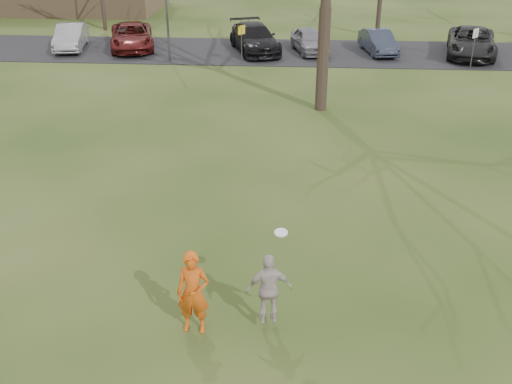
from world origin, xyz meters
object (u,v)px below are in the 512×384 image
at_px(car_2, 132,36).
at_px(car_6, 472,42).
at_px(catching_play, 269,289).
at_px(car_1, 71,37).
at_px(car_4, 310,40).
at_px(car_3, 255,38).
at_px(car_5, 378,42).
at_px(player_defender, 193,293).

bearing_deg(car_2, car_6, -16.00).
relative_size(car_2, catching_play, 2.50).
height_order(car_1, car_4, car_1).
distance_m(car_3, catching_play, 24.41).
xyz_separation_m(car_1, car_5, (17.82, 0.20, -0.06)).
distance_m(car_5, catching_play, 24.98).
bearing_deg(player_defender, car_5, 78.11).
height_order(car_5, catching_play, catching_play).
bearing_deg(car_1, car_6, -10.30).
distance_m(car_1, car_6, 22.94).
xyz_separation_m(car_3, car_5, (7.06, 0.15, -0.12)).
distance_m(car_2, car_3, 7.22).
height_order(car_4, car_6, car_6).
bearing_deg(car_1, car_2, -5.55).
distance_m(car_3, car_5, 7.06).
height_order(car_2, catching_play, catching_play).
distance_m(car_3, car_4, 3.16).
xyz_separation_m(car_2, catching_play, (9.25, -24.54, 0.25)).
relative_size(player_defender, catching_play, 0.91).
relative_size(car_2, car_4, 1.31).
bearing_deg(catching_play, car_4, 87.34).
height_order(player_defender, car_2, player_defender).
height_order(player_defender, car_5, player_defender).
bearing_deg(car_6, car_2, -168.52).
distance_m(car_1, car_3, 10.76).
xyz_separation_m(player_defender, car_5, (6.58, 24.61, -0.26)).
distance_m(car_3, car_6, 12.18).
bearing_deg(car_4, catching_play, -107.11).
xyz_separation_m(car_3, car_4, (3.16, 0.08, -0.09)).
height_order(player_defender, car_1, player_defender).
bearing_deg(car_4, car_6, -15.80).
xyz_separation_m(car_2, car_5, (14.27, -0.08, -0.08)).
bearing_deg(car_2, car_1, 169.61).
bearing_deg(catching_play, car_1, 117.80).
bearing_deg(car_2, car_3, -16.72).
distance_m(car_4, catching_play, 24.42).
bearing_deg(car_3, car_1, 162.26).
height_order(car_2, car_4, car_2).
distance_m(car_2, catching_play, 26.23).
height_order(car_2, car_3, car_3).
bearing_deg(car_4, car_5, -13.43).
distance_m(car_2, car_5, 14.27).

